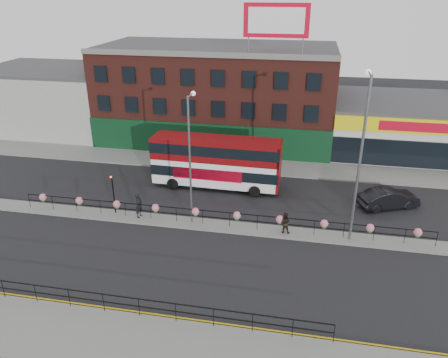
% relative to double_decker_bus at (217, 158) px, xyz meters
% --- Properties ---
extents(ground, '(120.00, 120.00, 0.00)m').
position_rel_double_decker_bus_xyz_m(ground, '(1.36, -6.72, -2.73)').
color(ground, black).
rests_on(ground, ground).
extents(south_pavement, '(60.00, 4.00, 0.15)m').
position_rel_double_decker_bus_xyz_m(south_pavement, '(1.36, -18.72, -2.65)').
color(south_pavement, slate).
rests_on(south_pavement, ground).
extents(north_pavement, '(60.00, 4.00, 0.15)m').
position_rel_double_decker_bus_xyz_m(north_pavement, '(1.36, 5.28, -2.65)').
color(north_pavement, slate).
rests_on(north_pavement, ground).
extents(median, '(60.00, 1.60, 0.15)m').
position_rel_double_decker_bus_xyz_m(median, '(1.36, -6.72, -2.65)').
color(median, slate).
rests_on(median, ground).
extents(yellow_line_inner, '(60.00, 0.10, 0.01)m').
position_rel_double_decker_bus_xyz_m(yellow_line_inner, '(1.36, -16.42, -2.72)').
color(yellow_line_inner, gold).
rests_on(yellow_line_inner, ground).
extents(yellow_line_outer, '(60.00, 0.10, 0.01)m').
position_rel_double_decker_bus_xyz_m(yellow_line_outer, '(1.36, -16.60, -2.72)').
color(yellow_line_outer, gold).
rests_on(yellow_line_outer, ground).
extents(brick_building, '(25.00, 12.21, 10.30)m').
position_rel_double_decker_bus_xyz_m(brick_building, '(-2.64, 13.24, 2.40)').
color(brick_building, maroon).
rests_on(brick_building, ground).
extents(supermarket, '(15.00, 12.25, 5.30)m').
position_rel_double_decker_bus_xyz_m(supermarket, '(17.36, 13.18, -0.08)').
color(supermarket, silver).
rests_on(supermarket, ground).
extents(warehouse_west, '(15.50, 12.00, 7.30)m').
position_rel_double_decker_bus_xyz_m(warehouse_west, '(-22.89, 13.28, 0.92)').
color(warehouse_west, '#9FA09B').
rests_on(warehouse_west, ground).
extents(billboard, '(6.00, 0.29, 4.40)m').
position_rel_double_decker_bus_xyz_m(billboard, '(3.86, 8.26, 10.46)').
color(billboard, red).
rests_on(billboard, brick_building).
extents(median_railing, '(30.04, 0.56, 1.23)m').
position_rel_double_decker_bus_xyz_m(median_railing, '(1.36, -6.72, -1.68)').
color(median_railing, black).
rests_on(median_railing, median).
extents(south_railing, '(20.04, 0.05, 1.12)m').
position_rel_double_decker_bus_xyz_m(south_railing, '(-0.64, -16.82, -1.76)').
color(south_railing, black).
rests_on(south_railing, south_pavement).
extents(double_decker_bus, '(11.02, 2.94, 4.44)m').
position_rel_double_decker_bus_xyz_m(double_decker_bus, '(0.00, 0.00, 0.00)').
color(double_decker_bus, white).
rests_on(double_decker_bus, ground).
extents(car, '(5.20, 6.01, 1.58)m').
position_rel_double_decker_bus_xyz_m(car, '(14.08, -1.13, -1.94)').
color(car, black).
rests_on(car, ground).
extents(pedestrian_a, '(0.85, 0.69, 1.91)m').
position_rel_double_decker_bus_xyz_m(pedestrian_a, '(-4.57, -6.59, -1.62)').
color(pedestrian_a, black).
rests_on(pedestrian_a, median).
extents(pedestrian_b, '(0.77, 0.60, 1.57)m').
position_rel_double_decker_bus_xyz_m(pedestrian_b, '(6.32, -6.83, -1.79)').
color(pedestrian_b, black).
rests_on(pedestrian_b, median).
extents(lamp_column_west, '(0.34, 1.65, 9.40)m').
position_rel_double_decker_bus_xyz_m(lamp_column_west, '(-0.50, -6.34, 3.00)').
color(lamp_column_west, slate).
rests_on(lamp_column_west, median).
extents(lamp_column_east, '(0.40, 1.98, 11.26)m').
position_rel_double_decker_bus_xyz_m(lamp_column_east, '(10.78, -6.55, 4.10)').
color(lamp_column_east, slate).
rests_on(lamp_column_east, median).
extents(traffic_light_median, '(0.15, 0.28, 3.65)m').
position_rel_double_decker_bus_xyz_m(traffic_light_median, '(-6.64, -6.33, -0.26)').
color(traffic_light_median, black).
rests_on(traffic_light_median, median).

